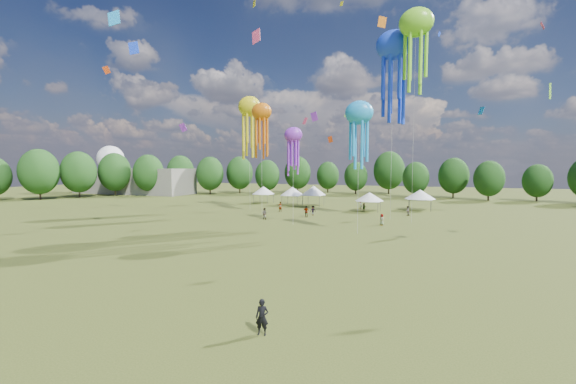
% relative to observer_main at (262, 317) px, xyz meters
% --- Properties ---
extents(ground, '(300.00, 300.00, 0.00)m').
position_rel_observer_main_xyz_m(ground, '(-8.42, 1.28, -0.90)').
color(ground, '#384416').
rests_on(ground, ground).
extents(observer_main, '(0.73, 0.55, 1.80)m').
position_rel_observer_main_xyz_m(observer_main, '(0.00, 0.00, 0.00)').
color(observer_main, black).
rests_on(observer_main, ground).
extents(spectator_near, '(0.96, 0.79, 1.83)m').
position_rel_observer_main_xyz_m(spectator_near, '(-16.76, 36.26, 0.01)').
color(spectator_near, gray).
rests_on(spectator_near, ground).
extents(spectators_far, '(23.59, 21.01, 1.91)m').
position_rel_observer_main_xyz_m(spectators_far, '(-6.10, 46.61, -0.05)').
color(spectators_far, gray).
rests_on(spectators_far, ground).
extents(festival_tents, '(39.82, 11.94, 4.44)m').
position_rel_observer_main_xyz_m(festival_tents, '(-11.14, 57.60, 2.21)').
color(festival_tents, '#47474C').
rests_on(festival_tents, ground).
extents(show_kites, '(35.38, 21.09, 31.47)m').
position_rel_observer_main_xyz_m(show_kites, '(-5.46, 41.75, 20.57)').
color(show_kites, orange).
rests_on(show_kites, ground).
extents(small_kites, '(74.29, 67.18, 45.54)m').
position_rel_observer_main_xyz_m(small_kites, '(-9.46, 43.84, 27.22)').
color(small_kites, orange).
rests_on(small_kites, ground).
extents(treeline, '(201.57, 95.24, 13.43)m').
position_rel_observer_main_xyz_m(treeline, '(-12.29, 63.80, 5.64)').
color(treeline, '#38281C').
rests_on(treeline, ground).
extents(hangar, '(40.00, 12.00, 8.00)m').
position_rel_observer_main_xyz_m(hangar, '(-80.42, 73.28, 3.10)').
color(hangar, gray).
rests_on(hangar, ground).
extents(radome, '(9.00, 9.00, 16.00)m').
position_rel_observer_main_xyz_m(radome, '(-96.42, 79.28, 9.08)').
color(radome, white).
rests_on(radome, ground).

